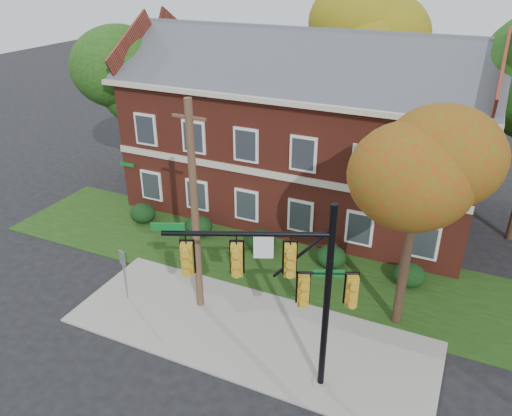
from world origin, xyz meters
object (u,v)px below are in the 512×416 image
at_px(hedge_center, 262,241).
at_px(traffic_signal, 287,281).
at_px(apartment_building, 302,122).
at_px(hedge_right, 331,257).
at_px(hedge_far_left, 143,213).
at_px(sign_post, 123,267).
at_px(hedge_far_right, 409,275).
at_px(tree_far_rear, 369,30).
at_px(utility_pole, 195,211).
at_px(tree_left_rear, 136,78).
at_px(tree_near_right, 427,166).
at_px(hedge_left, 199,226).

bearing_deg(hedge_center, traffic_signal, -60.92).
bearing_deg(apartment_building, hedge_right, -56.33).
height_order(hedge_far_left, sign_post, sign_post).
bearing_deg(hedge_far_left, hedge_right, 0.00).
xyz_separation_m(hedge_far_right, tree_far_rear, (-5.66, 13.09, 8.32)).
bearing_deg(utility_pole, traffic_signal, -26.27).
relative_size(hedge_center, tree_left_rear, 0.16).
distance_m(hedge_center, hedge_right, 3.50).
height_order(tree_near_right, utility_pole, utility_pole).
bearing_deg(hedge_far_right, utility_pole, -146.17).
bearing_deg(traffic_signal, hedge_far_right, 46.12).
relative_size(hedge_right, hedge_far_right, 1.00).
bearing_deg(tree_far_rear, hedge_far_left, -122.50).
relative_size(apartment_building, traffic_signal, 2.77).
bearing_deg(traffic_signal, sign_post, 144.43).
bearing_deg(tree_near_right, apartment_building, 131.77).
height_order(hedge_center, sign_post, sign_post).
xyz_separation_m(hedge_far_left, hedge_left, (3.50, 0.00, 0.00)).
distance_m(hedge_center, utility_pole, 6.35).
bearing_deg(sign_post, hedge_right, 57.57).
height_order(hedge_center, traffic_signal, traffic_signal).
distance_m(tree_near_right, tree_left_rear, 18.33).
bearing_deg(hedge_left, hedge_far_left, 180.00).
relative_size(tree_near_right, tree_far_rear, 0.74).
bearing_deg(hedge_center, hedge_far_left, 180.00).
relative_size(hedge_right, sign_post, 0.60).
bearing_deg(tree_left_rear, hedge_far_left, -56.58).
height_order(hedge_right, traffic_signal, traffic_signal).
bearing_deg(utility_pole, hedge_center, 86.35).
distance_m(hedge_center, traffic_signal, 9.40).
relative_size(apartment_building, utility_pole, 2.18).
bearing_deg(hedge_left, hedge_center, 0.00).
relative_size(hedge_far_right, tree_near_right, 0.16).
distance_m(apartment_building, hedge_far_right, 9.82).
bearing_deg(apartment_building, sign_post, -107.39).
relative_size(hedge_left, traffic_signal, 0.21).
relative_size(apartment_building, tree_left_rear, 2.12).
bearing_deg(hedge_right, tree_left_rear, 162.63).
xyz_separation_m(hedge_far_right, traffic_signal, (-2.80, -7.56, 3.68)).
bearing_deg(tree_left_rear, tree_near_right, -22.36).
bearing_deg(hedge_far_right, tree_near_right, -85.48).
height_order(tree_near_right, tree_left_rear, tree_left_rear).
xyz_separation_m(hedge_center, tree_near_right, (7.22, -2.83, 6.14)).
relative_size(hedge_center, traffic_signal, 0.21).
height_order(hedge_far_left, hedge_left, same).
bearing_deg(hedge_far_right, tree_far_rear, 113.37).
relative_size(apartment_building, hedge_center, 13.43).
height_order(apartment_building, hedge_far_left, apartment_building).
bearing_deg(hedge_center, apartment_building, 90.00).
distance_m(hedge_center, tree_near_right, 9.90).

